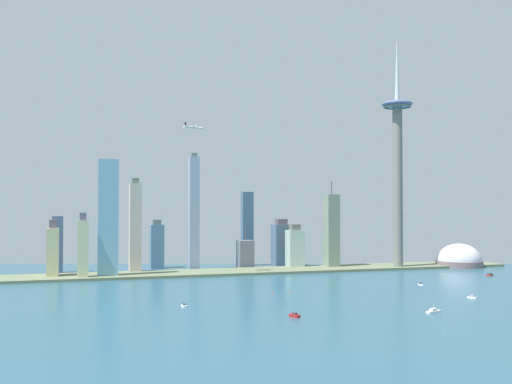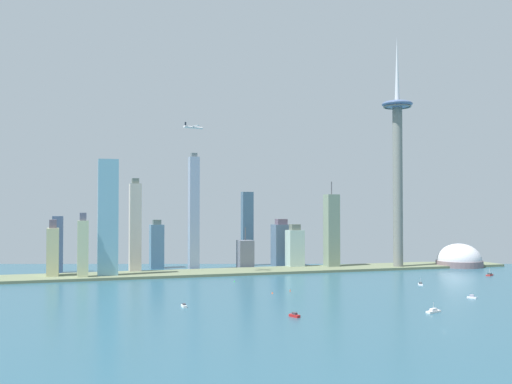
{
  "view_description": "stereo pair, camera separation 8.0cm",
  "coord_description": "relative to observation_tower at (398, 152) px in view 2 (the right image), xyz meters",
  "views": [
    {
      "loc": [
        -277.81,
        -399.91,
        94.9
      ],
      "look_at": [
        -25.86,
        410.27,
        117.25
      ],
      "focal_mm": 41.68,
      "sensor_mm": 36.0,
      "label": 1
    },
    {
      "loc": [
        -277.73,
        -399.94,
        94.9
      ],
      "look_at": [
        -25.86,
        410.27,
        117.25
      ],
      "focal_mm": 41.68,
      "sensor_mm": 36.0,
      "label": 2
    }
  ],
  "objects": [
    {
      "name": "channel_buoy_0",
      "position": [
        -273.65,
        -195.41,
        -181.42
      ],
      "size": [
        1.99,
        1.99,
        1.95
      ],
      "primitive_type": "cone",
      "color": "#E54C19",
      "rests_on": "ground"
    },
    {
      "name": "skyscraper_4",
      "position": [
        -308.12,
        74.23,
        -95.19
      ],
      "size": [
        14.84,
        17.27,
        178.2
      ],
      "color": "#8D9DB6",
      "rests_on": "ground"
    },
    {
      "name": "skyscraper_11",
      "position": [
        -505.19,
        96.03,
        -141.11
      ],
      "size": [
        15.35,
        12.27,
        82.57
      ],
      "color": "#4A5E82",
      "rests_on": "ground"
    },
    {
      "name": "skyscraper_0",
      "position": [
        -226.3,
        73.96,
        -160.41
      ],
      "size": [
        23.0,
        22.91,
        63.98
      ],
      "color": "slate",
      "rests_on": "ground"
    },
    {
      "name": "skyscraper_10",
      "position": [
        -97.66,
        33.28,
        -124.59
      ],
      "size": [
        19.7,
        20.47,
        135.72
      ],
      "color": "gray",
      "rests_on": "ground"
    },
    {
      "name": "skyscraper_8",
      "position": [
        -159.0,
        95.58,
        -146.95
      ],
      "size": [
        27.45,
        27.29,
        76.35
      ],
      "color": "slate",
      "rests_on": "ground"
    },
    {
      "name": "boat_1",
      "position": [
        -382.9,
        -254.77,
        -181.04
      ],
      "size": [
        3.87,
        11.01,
        3.57
      ],
      "rotation": [
        0.0,
        0.0,
        1.6
      ],
      "color": "white",
      "rests_on": "ground"
    },
    {
      "name": "boat_4",
      "position": [
        -172.71,
        -350.79,
        -181.02
      ],
      "size": [
        17.06,
        9.98,
        9.35
      ],
      "rotation": [
        0.0,
        0.0,
        0.34
      ],
      "color": "white",
      "rests_on": "ground"
    },
    {
      "name": "boat_6",
      "position": [
        -300.75,
        -334.38,
        -180.85
      ],
      "size": [
        7.56,
        11.5,
        4.12
      ],
      "rotation": [
        0.0,
        0.0,
        1.95
      ],
      "color": "#B11D1E",
      "rests_on": "ground"
    },
    {
      "name": "skyscraper_7",
      "position": [
        -210.89,
        115.97,
        -122.08
      ],
      "size": [
        18.0,
        13.73,
        120.64
      ],
      "color": "#3F5D76",
      "rests_on": "ground"
    },
    {
      "name": "skyscraper_5",
      "position": [
        -509.76,
        24.7,
        -146.44
      ],
      "size": [
        15.47,
        24.73,
        78.79
      ],
      "color": "#BCBB8A",
      "rests_on": "ground"
    },
    {
      "name": "waterfront_pier",
      "position": [
        -208.28,
        17.61,
        -180.59
      ],
      "size": [
        778.0,
        78.04,
        3.61
      ],
      "primitive_type": "cube",
      "color": "#657052",
      "rests_on": "ground"
    },
    {
      "name": "observation_tower",
      "position": [
        0.0,
        0.0,
        0.0
      ],
      "size": [
        47.68,
        47.68,
        364.49
      ],
      "color": "slate",
      "rests_on": "ground"
    },
    {
      "name": "skyscraper_2",
      "position": [
        -471.48,
        0.47,
        -141.51
      ],
      "size": [
        14.23,
        12.96,
        88.17
      ],
      "color": "beige",
      "rests_on": "ground"
    },
    {
      "name": "stadium_dome",
      "position": [
        109.62,
        -2.37,
        -173.42
      ],
      "size": [
        73.31,
        73.31,
        54.67
      ],
      "color": "slate",
      "rests_on": "ground"
    },
    {
      "name": "boat_5",
      "position": [
        71.99,
        -121.49,
        -181.05
      ],
      "size": [
        16.01,
        13.61,
        10.59
      ],
      "rotation": [
        0.0,
        0.0,
        0.6
      ],
      "color": "#A82B28",
      "rests_on": "ground"
    },
    {
      "name": "skyscraper_1",
      "position": [
        -358.25,
        117.6,
        -146.78
      ],
      "size": [
        20.4,
        24.1,
        75.99
      ],
      "color": "slate",
      "rests_on": "ground"
    },
    {
      "name": "channel_buoy_2",
      "position": [
        -286.4,
        -82.3,
        -181.6
      ],
      "size": [
        1.6,
        1.6,
        1.59
      ],
      "primitive_type": "cone",
      "color": "green",
      "rests_on": "ground"
    },
    {
      "name": "skyscraper_9",
      "position": [
        -151.99,
        51.85,
        -150.71
      ],
      "size": [
        24.26,
        23.33,
        68.82
      ],
      "color": "#ACC5B9",
      "rests_on": "ground"
    },
    {
      "name": "skyscraper_3",
      "position": [
        -438.96,
        8.65,
        -102.15
      ],
      "size": [
        26.91,
        14.82,
        160.49
      ],
      "color": "#75ACC0",
      "rests_on": "ground"
    },
    {
      "name": "channel_buoy_1",
      "position": [
        -249.29,
        -186.21,
        -180.94
      ],
      "size": [
        1.16,
        1.16,
        2.91
      ],
      "primitive_type": "cone",
      "color": "#E54C19",
      "rests_on": "ground"
    },
    {
      "name": "boat_0",
      "position": [
        -76.4,
        -180.24,
        -181.14
      ],
      "size": [
        12.37,
        16.79,
        8.52
      ],
      "rotation": [
        0.0,
        0.0,
        1.06
      ],
      "color": "white",
      "rests_on": "ground"
    },
    {
      "name": "airplane",
      "position": [
        -325.67,
        -9.63,
        23.88
      ],
      "size": [
        29.35,
        29.63,
        8.08
      ],
      "rotation": [
        0.0,
        0.0,
        0.35
      ],
      "color": "silver"
    },
    {
      "name": "skyscraper_6",
      "position": [
        -398.0,
        55.46,
        -116.16
      ],
      "size": [
        16.41,
        20.47,
        137.31
      ],
      "color": "beige",
      "rests_on": "ground"
    },
    {
      "name": "boat_3",
      "position": [
        -85.88,
        -290.39,
        -180.96
      ],
      "size": [
        8.01,
        9.21,
        4.02
      ],
      "rotation": [
        0.0,
        0.0,
        5.36
      ],
      "color": "white",
      "rests_on": "ground"
    },
    {
      "name": "ground_plane",
      "position": [
        -208.28,
        -417.85,
        -182.4
      ],
      "size": [
        6000.0,
        6000.0,
        0.0
      ],
      "primitive_type": "plane",
      "color": "#295366"
    }
  ]
}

